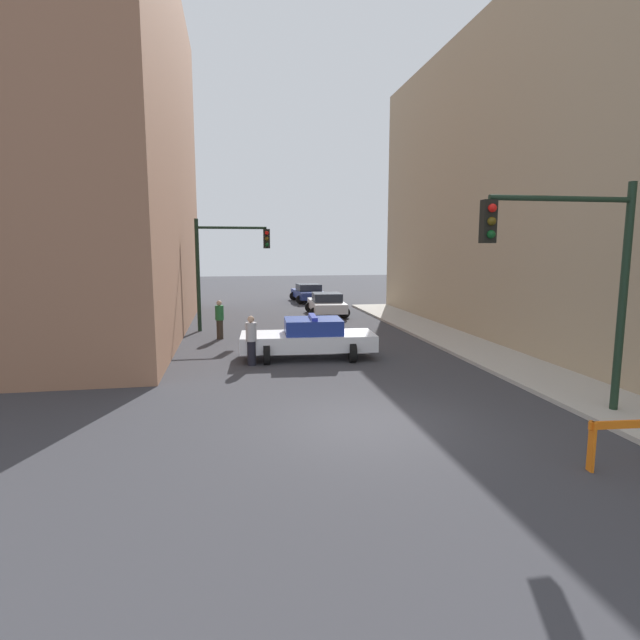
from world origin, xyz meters
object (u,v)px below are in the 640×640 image
parked_car_near (327,304)px  pedestrian_crossing (251,340)px  traffic_light_far (222,258)px  barrier_mid (631,436)px  parked_car_mid (308,293)px  traffic_light_near (580,263)px  pedestrian_corner (220,319)px  police_car (309,338)px

parked_car_near → pedestrian_crossing: (-4.80, -11.85, 0.19)m
traffic_light_far → parked_car_near: bearing=37.2°
barrier_mid → traffic_light_far: bearing=113.7°
traffic_light_far → parked_car_mid: 13.46m
traffic_light_near → pedestrian_corner: 14.42m
police_car → pedestrian_crossing: 2.22m
traffic_light_near → barrier_mid: bearing=-106.5°
parked_car_mid → police_car: bearing=-101.6°
pedestrian_corner → parked_car_mid: bearing=-25.2°
pedestrian_crossing → barrier_mid: size_ratio=1.04×
police_car → parked_car_mid: size_ratio=1.10×
pedestrian_crossing → barrier_mid: 11.03m
barrier_mid → parked_car_mid: bearing=92.8°
pedestrian_crossing → pedestrian_corner: size_ratio=1.00×
traffic_light_far → barrier_mid: traffic_light_far is taller
traffic_light_near → pedestrian_crossing: 9.89m
police_car → barrier_mid: 10.75m
traffic_light_far → pedestrian_corner: (-0.11, -2.28, -2.54)m
traffic_light_far → parked_car_mid: size_ratio=1.19×
pedestrian_corner → traffic_light_near: bearing=-147.1°
traffic_light_far → parked_car_near: (5.82, 4.42, -2.72)m
traffic_light_near → barrier_mid: traffic_light_near is taller
parked_car_mid → pedestrian_corner: size_ratio=2.64×
pedestrian_crossing → barrier_mid: bearing=131.3°
police_car → traffic_light_near: bearing=-142.0°
traffic_light_far → pedestrian_crossing: traffic_light_far is taller
traffic_light_far → parked_car_near: size_ratio=1.18×
traffic_light_near → pedestrian_corner: size_ratio=3.13×
police_car → pedestrian_corner: (-3.20, 4.34, 0.14)m
parked_car_near → pedestrian_corner: bearing=-128.5°
parked_car_near → parked_car_mid: bearing=92.6°
pedestrian_corner → traffic_light_far: bearing=-5.1°
traffic_light_near → pedestrian_corner: bearing=125.1°
parked_car_near → barrier_mid: parked_car_near is taller
traffic_light_near → pedestrian_crossing: traffic_light_near is taller
parked_car_near → barrier_mid: (1.42, -20.96, -0.06)m
parked_car_near → parked_car_mid: same height
police_car → parked_car_near: 11.37m
police_car → parked_car_mid: police_car is taller
police_car → parked_car_near: bearing=-10.2°
traffic_light_near → parked_car_near: size_ratio=1.18×
parked_car_near → barrier_mid: 21.00m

